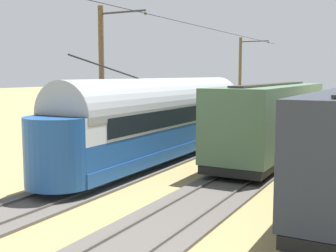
{
  "coord_description": "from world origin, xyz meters",
  "views": [
    {
      "loc": [
        -6.02,
        21.51,
        4.5
      ],
      "look_at": [
        5.57,
        0.01,
        1.6
      ],
      "focal_mm": 46.55,
      "sensor_mm": 36.0,
      "label": 1
    }
  ],
  "objects_px": {
    "vintage_streetcar": "(163,117)",
    "catenary_pole_mid_near": "(103,82)",
    "catenary_pole_foreground": "(241,78)",
    "boxcar_far_siding": "(273,119)"
  },
  "relations": [
    {
      "from": "vintage_streetcar",
      "to": "catenary_pole_foreground",
      "type": "distance_m",
      "value": 19.95
    },
    {
      "from": "boxcar_far_siding",
      "to": "catenary_pole_mid_near",
      "type": "relative_size",
      "value": 1.66
    },
    {
      "from": "boxcar_far_siding",
      "to": "catenary_pole_foreground",
      "type": "bearing_deg",
      "value": -65.71
    },
    {
      "from": "catenary_pole_foreground",
      "to": "boxcar_far_siding",
      "type": "bearing_deg",
      "value": 114.29
    },
    {
      "from": "vintage_streetcar",
      "to": "catenary_pole_mid_near",
      "type": "relative_size",
      "value": 2.31
    },
    {
      "from": "boxcar_far_siding",
      "to": "catenary_pole_foreground",
      "type": "distance_m",
      "value": 18.32
    },
    {
      "from": "catenary_pole_foreground",
      "to": "catenary_pole_mid_near",
      "type": "xyz_separation_m",
      "value": [
        0.0,
        21.43,
        0.0
      ]
    },
    {
      "from": "vintage_streetcar",
      "to": "catenary_pole_mid_near",
      "type": "xyz_separation_m",
      "value": [
        2.56,
        1.73,
        1.86
      ]
    },
    {
      "from": "boxcar_far_siding",
      "to": "vintage_streetcar",
      "type": "bearing_deg",
      "value": 32.11
    },
    {
      "from": "vintage_streetcar",
      "to": "boxcar_far_siding",
      "type": "xyz_separation_m",
      "value": [
        -4.93,
        -3.09,
        -0.1
      ]
    }
  ]
}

